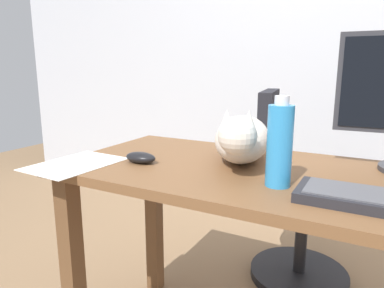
% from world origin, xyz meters
% --- Properties ---
extents(back_wall, '(6.00, 0.04, 2.60)m').
position_xyz_m(back_wall, '(0.00, 1.51, 1.30)').
color(back_wall, silver).
rests_on(back_wall, ground_plane).
extents(desk, '(1.55, 0.62, 0.74)m').
position_xyz_m(desk, '(0.00, 0.00, 0.63)').
color(desk, brown).
rests_on(desk, ground_plane).
extents(office_chair, '(0.48, 0.48, 0.94)m').
position_xyz_m(office_chair, '(-0.17, 0.66, 0.41)').
color(office_chair, black).
rests_on(office_chair, ground_plane).
extents(cat, '(0.27, 0.60, 0.20)m').
position_xyz_m(cat, '(-0.23, 0.07, 0.82)').
color(cat, silver).
rests_on(cat, desk).
extents(computer_mouse, '(0.11, 0.06, 0.04)m').
position_xyz_m(computer_mouse, '(-0.52, -0.10, 0.76)').
color(computer_mouse, black).
rests_on(computer_mouse, desk).
extents(paper_sheet, '(0.23, 0.31, 0.00)m').
position_xyz_m(paper_sheet, '(-0.70, -0.22, 0.74)').
color(paper_sheet, white).
rests_on(paper_sheet, desk).
extents(water_bottle, '(0.07, 0.07, 0.24)m').
position_xyz_m(water_bottle, '(-0.06, -0.12, 0.85)').
color(water_bottle, '#2D8CD1').
rests_on(water_bottle, desk).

